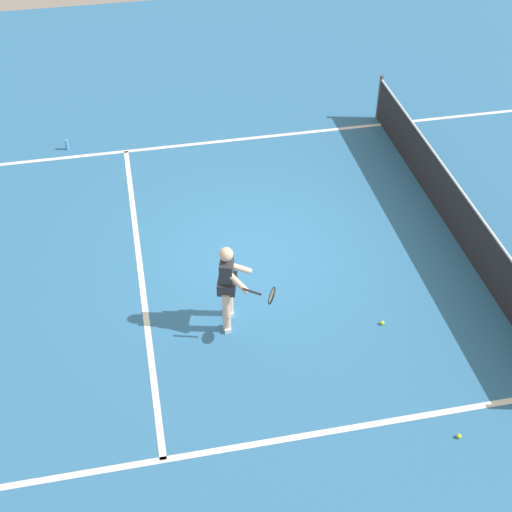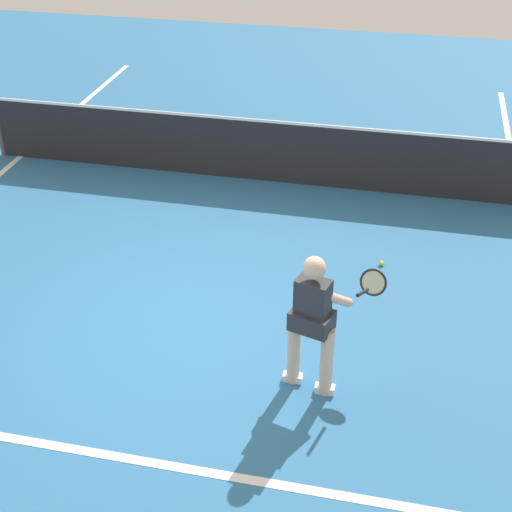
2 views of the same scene
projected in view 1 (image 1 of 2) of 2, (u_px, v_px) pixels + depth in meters
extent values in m
plane|color=teal|center=(253.00, 255.00, 13.16)|extent=(25.17, 25.17, 0.00)
cube|color=white|center=(140.00, 270.00, 12.85)|extent=(7.96, 0.10, 0.01)
cube|color=white|center=(218.00, 142.00, 16.13)|extent=(0.10, 17.36, 0.01)
cube|color=white|center=(308.00, 435.00, 10.18)|extent=(0.10, 17.36, 0.01)
cylinder|color=#4C4C51|center=(379.00, 97.00, 16.58)|extent=(0.08, 0.08, 1.08)
cube|color=#232326|center=(454.00, 209.00, 13.42)|extent=(8.48, 0.02, 0.96)
cube|color=white|center=(459.00, 187.00, 13.10)|extent=(8.48, 0.02, 0.04)
cylinder|color=beige|center=(229.00, 297.00, 11.77)|extent=(0.13, 0.13, 0.78)
cylinder|color=beige|center=(227.00, 312.00, 11.50)|extent=(0.13, 0.13, 0.78)
cube|color=white|center=(230.00, 312.00, 12.00)|extent=(0.20, 0.10, 0.08)
cube|color=white|center=(227.00, 328.00, 11.72)|extent=(0.20, 0.10, 0.08)
cube|color=#2D2D33|center=(227.00, 274.00, 11.21)|extent=(0.36, 0.28, 0.52)
cube|color=#2D2D33|center=(227.00, 284.00, 11.34)|extent=(0.46, 0.38, 0.20)
sphere|color=beige|center=(226.00, 254.00, 10.95)|extent=(0.22, 0.22, 0.22)
cylinder|color=beige|center=(237.00, 267.00, 11.30)|extent=(0.16, 0.49, 0.37)
cylinder|color=beige|center=(235.00, 280.00, 11.08)|extent=(0.38, 0.42, 0.37)
cylinder|color=black|center=(252.00, 292.00, 10.94)|extent=(0.12, 0.29, 0.14)
torus|color=black|center=(272.00, 296.00, 10.96)|extent=(0.31, 0.19, 0.28)
cylinder|color=beige|center=(272.00, 296.00, 10.96)|extent=(0.26, 0.15, 0.23)
sphere|color=#D1E533|center=(382.00, 323.00, 11.82)|extent=(0.07, 0.07, 0.07)
sphere|color=#D1E533|center=(459.00, 436.00, 10.14)|extent=(0.07, 0.07, 0.07)
cylinder|color=#4C9EE5|center=(67.00, 145.00, 15.82)|extent=(0.07, 0.07, 0.24)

